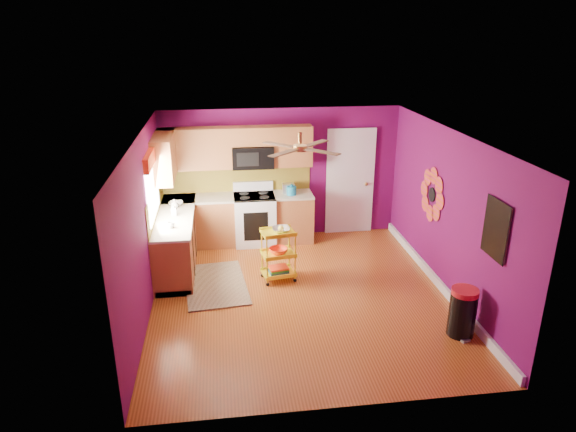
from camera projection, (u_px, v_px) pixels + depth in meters
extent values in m
plane|color=brown|center=(301.00, 295.00, 7.94)|extent=(5.00, 5.00, 0.00)
cube|color=#600A4E|center=(281.00, 174.00, 9.82)|extent=(4.50, 0.04, 2.50)
cube|color=#600A4E|center=(340.00, 308.00, 5.18)|extent=(4.50, 0.04, 2.50)
cube|color=#600A4E|center=(144.00, 228.00, 7.22)|extent=(0.04, 5.00, 2.50)
cube|color=#600A4E|center=(448.00, 213.00, 7.78)|extent=(0.04, 5.00, 2.50)
cube|color=silver|center=(302.00, 136.00, 7.06)|extent=(4.50, 5.00, 0.04)
cube|color=white|center=(438.00, 282.00, 8.19)|extent=(0.05, 4.90, 0.14)
cube|color=brown|center=(177.00, 241.00, 8.79)|extent=(0.60, 2.30, 0.90)
cube|color=brown|center=(239.00, 220.00, 9.72)|extent=(2.80, 0.60, 0.90)
cube|color=beige|center=(175.00, 215.00, 8.63)|extent=(0.63, 2.30, 0.04)
cube|color=beige|center=(238.00, 197.00, 9.55)|extent=(2.80, 0.63, 0.04)
cube|color=black|center=(178.00, 262.00, 8.93)|extent=(0.54, 2.30, 0.10)
cube|color=black|center=(240.00, 240.00, 9.86)|extent=(2.80, 0.54, 0.10)
cube|color=white|center=(255.00, 220.00, 9.72)|extent=(0.76, 0.66, 0.92)
cube|color=black|center=(254.00, 196.00, 9.56)|extent=(0.76, 0.62, 0.03)
cube|color=white|center=(253.00, 186.00, 9.78)|extent=(0.76, 0.06, 0.18)
cube|color=black|center=(256.00, 226.00, 9.43)|extent=(0.45, 0.02, 0.55)
cube|color=brown|center=(195.00, 149.00, 9.27)|extent=(1.32, 0.33, 0.75)
cube|color=brown|center=(292.00, 146.00, 9.49)|extent=(0.72, 0.33, 0.75)
cube|color=brown|center=(252.00, 136.00, 9.32)|extent=(0.76, 0.33, 0.34)
cube|color=brown|center=(165.00, 156.00, 8.76)|extent=(0.33, 1.30, 0.75)
cube|color=black|center=(253.00, 157.00, 9.43)|extent=(0.76, 0.38, 0.40)
cube|color=#6C6318|center=(237.00, 178.00, 9.72)|extent=(2.80, 0.01, 0.51)
cube|color=#6C6318|center=(155.00, 201.00, 8.50)|extent=(0.01, 2.30, 0.51)
cube|color=white|center=(152.00, 185.00, 8.09)|extent=(0.03, 1.20, 1.00)
cube|color=#F03A15|center=(151.00, 156.00, 7.93)|extent=(0.08, 1.35, 0.22)
cube|color=white|center=(350.00, 183.00, 10.04)|extent=(0.85, 0.04, 2.05)
cube|color=white|center=(350.00, 183.00, 10.02)|extent=(0.95, 0.02, 2.15)
sphere|color=#BF8C3F|center=(366.00, 184.00, 10.04)|extent=(0.07, 0.07, 0.07)
cylinder|color=black|center=(432.00, 195.00, 8.30)|extent=(0.01, 0.24, 0.24)
cube|color=#18A289|center=(496.00, 229.00, 6.37)|extent=(0.03, 0.52, 0.72)
cube|color=black|center=(495.00, 229.00, 6.37)|extent=(0.01, 0.56, 0.76)
cylinder|color=#BF8C3F|center=(300.00, 138.00, 7.27)|extent=(0.06, 0.06, 0.16)
cylinder|color=#BF8C3F|center=(300.00, 148.00, 7.32)|extent=(0.20, 0.20, 0.08)
cube|color=#4C2D19|center=(315.00, 143.00, 7.61)|extent=(0.47, 0.47, 0.01)
cube|color=#4C2D19|center=(279.00, 144.00, 7.54)|extent=(0.47, 0.47, 0.01)
cube|color=#4C2D19|center=(284.00, 153.00, 7.04)|extent=(0.47, 0.47, 0.01)
cube|color=#4C2D19|center=(322.00, 152.00, 7.11)|extent=(0.47, 0.47, 0.01)
cube|color=#301E10|center=(216.00, 284.00, 8.26)|extent=(1.09, 1.63, 0.02)
cylinder|color=yellow|center=(267.00, 261.00, 8.07)|extent=(0.02, 0.02, 0.81)
cylinder|color=yellow|center=(295.00, 257.00, 8.20)|extent=(0.02, 0.02, 0.81)
cylinder|color=yellow|center=(262.00, 253.00, 8.36)|extent=(0.02, 0.02, 0.81)
cylinder|color=yellow|center=(289.00, 249.00, 8.49)|extent=(0.02, 0.02, 0.81)
sphere|color=black|center=(267.00, 284.00, 8.22)|extent=(0.06, 0.06, 0.06)
sphere|color=black|center=(295.00, 280.00, 8.35)|extent=(0.06, 0.06, 0.06)
sphere|color=black|center=(262.00, 275.00, 8.51)|extent=(0.06, 0.06, 0.06)
sphere|color=black|center=(289.00, 272.00, 8.64)|extent=(0.06, 0.06, 0.06)
cube|color=yellow|center=(278.00, 233.00, 8.15)|extent=(0.58, 0.46, 0.03)
cube|color=yellow|center=(278.00, 254.00, 8.28)|extent=(0.58, 0.46, 0.03)
cube|color=yellow|center=(278.00, 273.00, 8.40)|extent=(0.58, 0.46, 0.03)
imported|color=beige|center=(281.00, 230.00, 8.14)|extent=(0.33, 0.33, 0.07)
sphere|color=yellow|center=(281.00, 228.00, 8.14)|extent=(0.09, 0.09, 0.09)
imported|color=#F03A15|center=(278.00, 251.00, 8.26)|extent=(0.34, 0.34, 0.09)
cube|color=navy|center=(278.00, 271.00, 8.39)|extent=(0.34, 0.28, 0.04)
cube|color=#267233|center=(278.00, 269.00, 8.37)|extent=(0.34, 0.28, 0.03)
cube|color=#F03A15|center=(278.00, 268.00, 8.36)|extent=(0.34, 0.28, 0.03)
cylinder|color=black|center=(462.00, 314.00, 6.84)|extent=(0.45, 0.45, 0.61)
cylinder|color=red|center=(465.00, 292.00, 6.72)|extent=(0.36, 0.36, 0.07)
cube|color=beige|center=(466.00, 341.00, 6.78)|extent=(0.14, 0.10, 0.03)
cylinder|color=#1577A2|center=(292.00, 191.00, 9.58)|extent=(0.18, 0.18, 0.16)
sphere|color=#1577A2|center=(292.00, 186.00, 9.54)|extent=(0.06, 0.06, 0.06)
cube|color=beige|center=(288.00, 188.00, 9.69)|extent=(0.22, 0.15, 0.18)
imported|color=#EA3F72|center=(174.00, 210.00, 8.54)|extent=(0.09, 0.09, 0.20)
imported|color=white|center=(175.00, 204.00, 8.88)|extent=(0.13, 0.13, 0.16)
imported|color=white|center=(176.00, 204.00, 9.03)|extent=(0.25, 0.25, 0.06)
imported|color=white|center=(171.00, 225.00, 8.03)|extent=(0.12, 0.12, 0.09)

